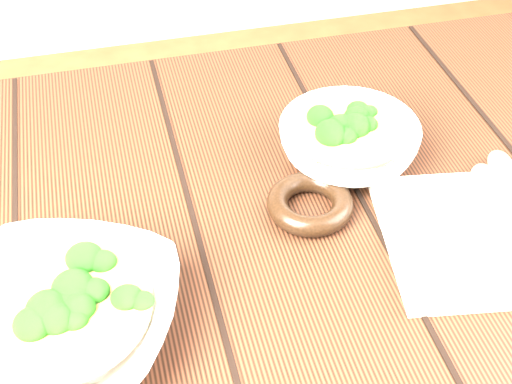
# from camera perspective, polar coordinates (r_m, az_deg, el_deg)

# --- Properties ---
(table) EXTENTS (1.20, 0.80, 0.75)m
(table) POSITION_cam_1_polar(r_m,az_deg,el_deg) (0.89, -2.72, -9.48)
(table) COLOR #381C10
(table) RESTS_ON ground
(soup_bowl_front) EXTENTS (0.29, 0.29, 0.06)m
(soup_bowl_front) POSITION_cam_1_polar(r_m,az_deg,el_deg) (0.72, -15.28, -9.63)
(soup_bowl_front) COLOR white
(soup_bowl_front) RESTS_ON table
(soup_bowl_back) EXTENTS (0.21, 0.21, 0.06)m
(soup_bowl_back) POSITION_cam_1_polar(r_m,az_deg,el_deg) (0.89, 7.40, 4.01)
(soup_bowl_back) COLOR white
(soup_bowl_back) RESTS_ON table
(trivet) EXTENTS (0.11, 0.11, 0.02)m
(trivet) POSITION_cam_1_polar(r_m,az_deg,el_deg) (0.83, 4.33, -0.92)
(trivet) COLOR black
(trivet) RESTS_ON table
(napkin) EXTENTS (0.27, 0.24, 0.01)m
(napkin) POSITION_cam_1_polar(r_m,az_deg,el_deg) (0.84, 18.55, -3.29)
(napkin) COLOR beige
(napkin) RESTS_ON table
(spoon_left) EXTENTS (0.11, 0.19, 0.01)m
(spoon_left) POSITION_cam_1_polar(r_m,az_deg,el_deg) (0.86, 17.83, -0.69)
(spoon_left) COLOR #9C998A
(spoon_left) RESTS_ON napkin
(spoon_right) EXTENTS (0.09, 0.20, 0.01)m
(spoon_right) POSITION_cam_1_polar(r_m,az_deg,el_deg) (0.89, 19.34, 0.42)
(spoon_right) COLOR #9C998A
(spoon_right) RESTS_ON napkin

